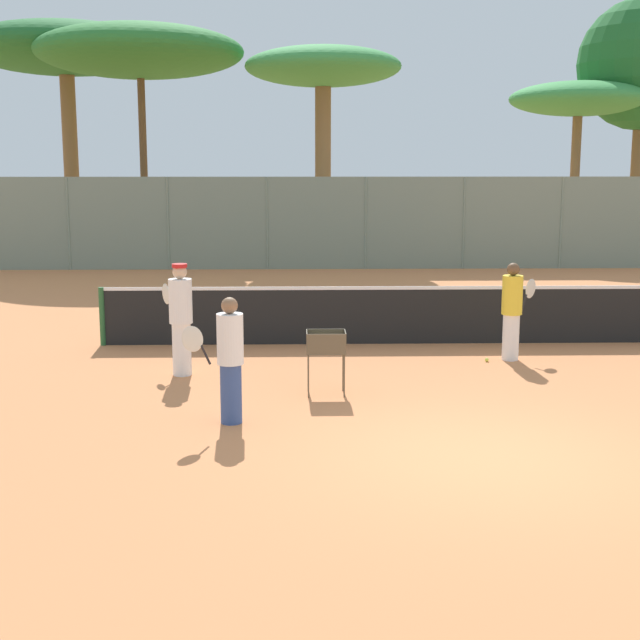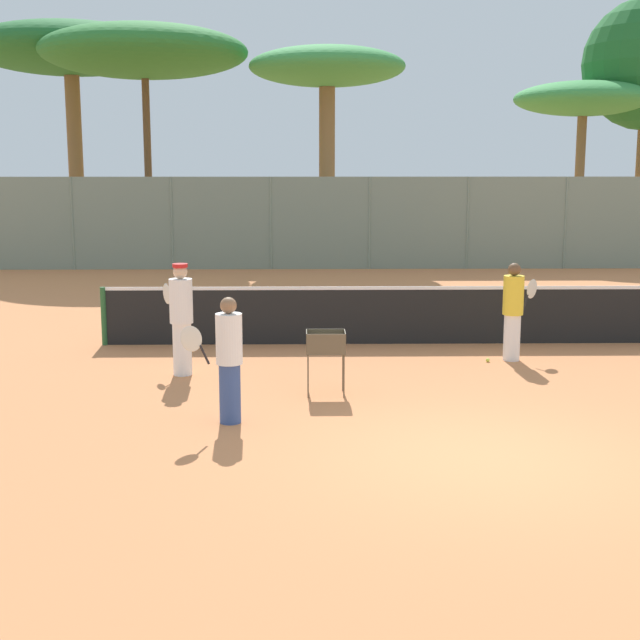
# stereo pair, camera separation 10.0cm
# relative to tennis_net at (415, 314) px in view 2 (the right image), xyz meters

# --- Properties ---
(ground_plane) EXTENTS (80.00, 80.00, 0.00)m
(ground_plane) POSITION_rel_tennis_net_xyz_m (0.00, -6.40, -0.56)
(ground_plane) COLOR #D37F4C
(tennis_net) EXTENTS (11.49, 0.10, 1.07)m
(tennis_net) POSITION_rel_tennis_net_xyz_m (0.00, 0.00, 0.00)
(tennis_net) COLOR #26592D
(tennis_net) RESTS_ON ground_plane
(back_fence) EXTENTS (30.69, 0.08, 2.86)m
(back_fence) POSITION_rel_tennis_net_xyz_m (0.00, 11.63, 0.87)
(back_fence) COLOR gray
(back_fence) RESTS_ON ground_plane
(tree_1) EXTENTS (5.20, 5.20, 7.06)m
(tree_1) POSITION_rel_tennis_net_xyz_m (-1.25, 14.39, 5.70)
(tree_1) COLOR brown
(tree_1) RESTS_ON ground_plane
(tree_2) EXTENTS (6.95, 6.95, 7.80)m
(tree_2) POSITION_rel_tennis_net_xyz_m (-7.36, 14.89, 6.35)
(tree_2) COLOR brown
(tree_2) RESTS_ON ground_plane
(tree_3) EXTENTS (7.27, 7.27, 8.18)m
(tree_3) POSITION_rel_tennis_net_xyz_m (-10.37, 17.09, 6.64)
(tree_3) COLOR brown
(tree_3) RESTS_ON ground_plane
(tree_4) EXTENTS (4.86, 4.86, 6.11)m
(tree_4) POSITION_rel_tennis_net_xyz_m (7.83, 16.00, 4.88)
(tree_4) COLOR brown
(tree_4) RESTS_ON ground_plane
(player_white_outfit) EXTENTS (0.73, 0.66, 1.65)m
(player_white_outfit) POSITION_rel_tennis_net_xyz_m (1.48, -1.40, 0.29)
(player_white_outfit) COLOR white
(player_white_outfit) RESTS_ON ground_plane
(player_red_cap) EXTENTS (0.79, 0.58, 1.64)m
(player_red_cap) POSITION_rel_tennis_net_xyz_m (-3.00, -4.98, 0.28)
(player_red_cap) COLOR #334C8C
(player_red_cap) RESTS_ON ground_plane
(player_yellow_shirt) EXTENTS (0.59, 0.82, 1.76)m
(player_yellow_shirt) POSITION_rel_tennis_net_xyz_m (-3.96, -2.34, 0.36)
(player_yellow_shirt) COLOR white
(player_yellow_shirt) RESTS_ON ground_plane
(ball_cart) EXTENTS (0.56, 0.41, 0.92)m
(ball_cart) POSITION_rel_tennis_net_xyz_m (-1.73, -3.59, 0.13)
(ball_cart) COLOR brown
(ball_cart) RESTS_ON ground_plane
(tennis_ball_3) EXTENTS (0.07, 0.07, 0.07)m
(tennis_ball_3) POSITION_rel_tennis_net_xyz_m (1.05, -1.54, -0.53)
(tennis_ball_3) COLOR #D1E54C
(tennis_ball_3) RESTS_ON ground_plane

